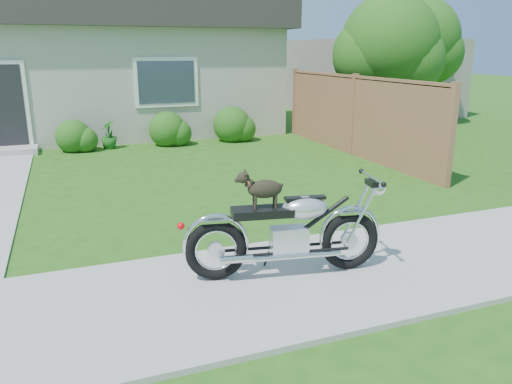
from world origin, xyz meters
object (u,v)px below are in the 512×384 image
tree_far (422,43)px  motorcycle_with_dog (288,230)px  house (63,59)px  potted_plant_right (109,135)px  tree_near (395,48)px  fence (354,115)px

tree_far → motorcycle_with_dog: tree_far is taller
house → potted_plant_right: size_ratio=17.47×
tree_near → potted_plant_right: size_ratio=5.33×
tree_far → motorcycle_with_dog: bearing=-134.0°
fence → motorcycle_with_dog: size_ratio=3.00×
tree_far → potted_plant_right: size_ratio=5.69×
tree_near → tree_far: (2.95, 2.65, 0.17)m
potted_plant_right → tree_near: bearing=-14.2°
fence → house: bearing=135.3°
tree_far → fence: bearing=-142.2°
tree_far → motorcycle_with_dog: size_ratio=1.86×
house → motorcycle_with_dog: size_ratio=5.70×
house → potted_plant_right: house is taller
potted_plant_right → house: bearing=104.4°
tree_near → motorcycle_with_dog: (-5.98, -6.62, -1.91)m
house → fence: 8.96m
tree_near → motorcycle_with_dog: bearing=-132.1°
house → tree_far: size_ratio=3.07×
fence → tree_far: tree_far is taller
fence → tree_near: size_ratio=1.72×
fence → potted_plant_right: size_ratio=9.18×
house → tree_near: bearing=-33.2°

